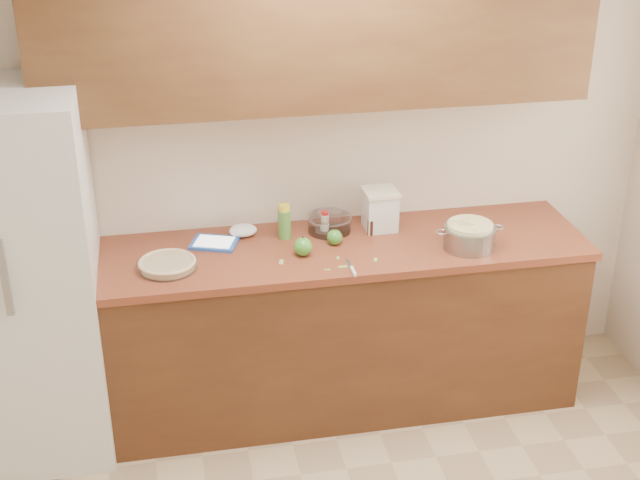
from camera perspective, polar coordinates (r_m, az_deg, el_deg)
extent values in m
plane|color=beige|center=(4.54, -0.56, 5.69)|extent=(3.60, 0.00, 3.60)
cube|color=#552F18|center=(4.63, 0.22, -5.72)|extent=(2.60, 0.65, 0.88)
cube|color=#984129|center=(4.41, 0.23, -0.63)|extent=(2.64, 0.68, 0.04)
cube|color=brown|center=(4.20, -0.17, 13.25)|extent=(2.60, 0.34, 0.70)
cube|color=silver|center=(4.36, -18.59, -2.41)|extent=(0.70, 0.70, 1.80)
cylinder|color=silver|center=(4.24, -9.74, -1.59)|extent=(0.28, 0.28, 0.04)
cylinder|color=tan|center=(4.24, -9.74, -1.58)|extent=(0.25, 0.25, 0.03)
torus|color=tan|center=(4.23, -9.76, -1.40)|extent=(0.27, 0.27, 0.02)
cylinder|color=gray|center=(4.43, 9.53, 0.18)|extent=(0.26, 0.26, 0.11)
torus|color=gray|center=(4.36, 7.81, 0.50)|extent=(0.06, 0.06, 0.01)
torus|color=gray|center=(4.46, 11.30, 0.80)|extent=(0.06, 0.06, 0.01)
cylinder|color=#F5ECA5|center=(4.42, 9.55, 0.36)|extent=(0.22, 0.22, 0.12)
cube|color=silver|center=(4.56, 3.86, 1.87)|extent=(0.16, 0.16, 0.19)
cube|color=beige|center=(4.52, 3.90, 3.09)|extent=(0.17, 0.17, 0.02)
cube|color=blue|center=(4.45, -6.78, -0.19)|extent=(0.27, 0.23, 0.01)
cube|color=white|center=(4.44, -6.79, -0.10)|extent=(0.22, 0.19, 0.00)
cube|color=gray|center=(4.23, 1.88, -1.55)|extent=(0.02, 0.09, 0.00)
cylinder|color=white|center=(4.15, 2.15, -2.02)|extent=(0.02, 0.08, 0.02)
cylinder|color=#4C8C38|center=(4.46, -2.29, 1.03)|extent=(0.07, 0.07, 0.15)
cylinder|color=yellow|center=(4.43, -2.31, 2.08)|extent=(0.06, 0.06, 0.03)
cylinder|color=beige|center=(4.55, 0.31, 1.13)|extent=(0.04, 0.04, 0.09)
cylinder|color=red|center=(4.53, 0.31, 1.73)|extent=(0.04, 0.04, 0.02)
cylinder|color=black|center=(4.51, 3.27, 0.81)|extent=(0.03, 0.03, 0.08)
cylinder|color=red|center=(4.49, 3.28, 1.36)|extent=(0.03, 0.03, 0.02)
cylinder|color=silver|center=(4.54, 0.60, 1.04)|extent=(0.22, 0.22, 0.08)
torus|color=silver|center=(4.52, 0.60, 1.49)|extent=(0.23, 0.23, 0.01)
ellipsoid|color=white|center=(4.52, -4.94, 0.62)|extent=(0.17, 0.16, 0.06)
sphere|color=#408D29|center=(4.29, -1.10, -0.43)|extent=(0.09, 0.09, 0.09)
cylinder|color=#3F2D19|center=(4.27, -1.10, 0.19)|extent=(0.01, 0.01, 0.01)
sphere|color=#408D29|center=(4.40, 0.94, 0.18)|extent=(0.08, 0.08, 0.08)
cylinder|color=#3F2D19|center=(4.39, 0.94, 0.70)|extent=(0.01, 0.01, 0.01)
cube|color=#94C05D|center=(4.28, 1.16, -1.17)|extent=(0.02, 0.03, 0.00)
cube|color=#94C05D|center=(4.18, 0.49, -1.90)|extent=(0.03, 0.01, 0.00)
cube|color=#94C05D|center=(4.20, 1.47, -1.72)|extent=(0.04, 0.02, 0.00)
cube|color=#94C05D|center=(4.27, 3.57, -1.27)|extent=(0.03, 0.04, 0.00)
cube|color=#94C05D|center=(4.25, -2.49, -1.42)|extent=(0.03, 0.05, 0.00)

